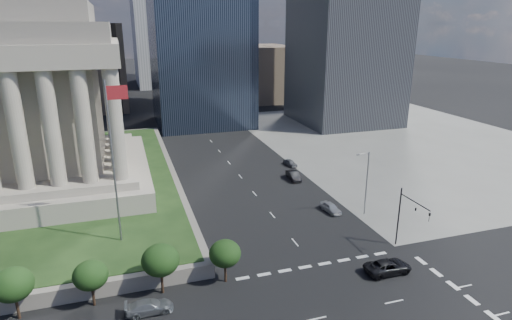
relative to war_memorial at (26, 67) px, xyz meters
name	(u,v)px	position (x,y,z in m)	size (l,w,h in m)	color
ground	(193,120)	(34.00, 52.00, -21.40)	(500.00, 500.00, 0.00)	black
sidewalk_ne	(404,140)	(80.00, 12.00, -21.38)	(68.00, 90.00, 0.03)	slate
war_memorial	(26,67)	(0.00, 0.00, 0.00)	(34.00, 34.00, 39.00)	gray
flagpole	(114,155)	(12.17, -24.00, -8.29)	(2.52, 0.24, 20.00)	slate
midrise_glass	(199,15)	(36.00, 47.00, 8.60)	(26.00, 26.00, 60.00)	black
building_filler_ne	(262,73)	(66.00, 82.00, -11.40)	(20.00, 30.00, 20.00)	brown
building_filler_nw	(88,67)	(4.00, 82.00, -7.40)	(24.00, 30.00, 28.00)	brown
traffic_signal_ne	(408,213)	(46.50, -34.30, -16.15)	(0.30, 5.74, 8.00)	black
street_lamp_north	(366,180)	(47.33, -23.00, -15.74)	(2.13, 0.22, 10.00)	slate
pickup_truck	(388,267)	(41.53, -38.00, -20.62)	(2.59, 5.62, 1.56)	black
suv_grey	(149,307)	(14.37, -37.00, -20.70)	(4.79, 1.95, 1.39)	slate
parked_sedan_near	(331,208)	(43.00, -20.68, -20.68)	(4.21, 1.69, 1.43)	#9C9FA4
parked_sedan_mid	(293,176)	(43.00, -5.57, -20.62)	(1.66, 4.75, 1.57)	black
parked_sedan_far	(290,163)	(45.50, 2.14, -20.76)	(3.74, 1.50, 1.27)	#505257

